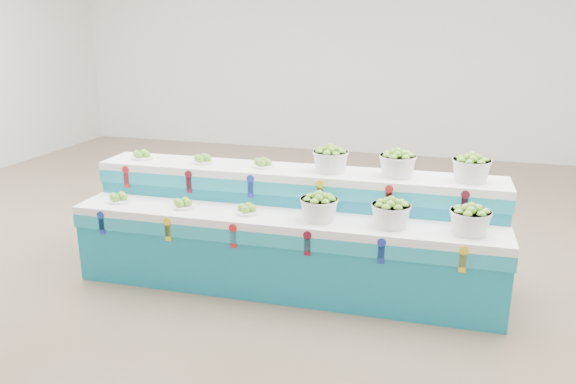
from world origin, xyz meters
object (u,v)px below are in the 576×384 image
Objects in this scene: display_stand at (288,230)px; basket_lower_left at (319,207)px; basket_upper_right at (471,168)px; plate_upper_mid at (203,158)px.

display_stand is 11.87× the size of basket_lower_left.
basket_upper_right reaches higher than display_stand.
basket_upper_right is at bearing 1.34° from plate_upper_mid.
basket_upper_right reaches higher than basket_lower_left.
basket_lower_left is at bearing -35.26° from display_stand.
basket_upper_right is at bearing 22.55° from basket_lower_left.
plate_upper_mid is (-0.92, 0.21, 0.56)m from display_stand.
basket_lower_left is 1.33m from basket_upper_right.
display_stand is 18.32× the size of plate_upper_mid.
display_stand is 1.68m from basket_upper_right.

